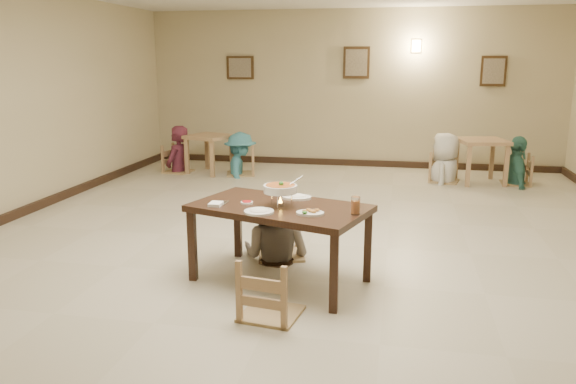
% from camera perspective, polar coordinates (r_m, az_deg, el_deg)
% --- Properties ---
extents(floor, '(10.00, 10.00, 0.00)m').
position_cam_1_polar(floor, '(6.45, 2.13, -5.23)').
color(floor, '#C0B79F').
rests_on(floor, ground).
extents(wall_back, '(10.00, 0.00, 10.00)m').
position_cam_1_polar(wall_back, '(11.10, 6.38, 10.35)').
color(wall_back, '#BCAE8A').
rests_on(wall_back, floor).
extents(baseboard_back, '(8.00, 0.06, 0.12)m').
position_cam_1_polar(baseboard_back, '(11.23, 6.18, 2.99)').
color(baseboard_back, black).
rests_on(baseboard_back, floor).
extents(baseboard_left, '(0.06, 10.00, 0.12)m').
position_cam_1_polar(baseboard_left, '(8.05, -27.04, -2.51)').
color(baseboard_left, black).
rests_on(baseboard_left, floor).
extents(picture_a, '(0.55, 0.04, 0.45)m').
position_cam_1_polar(picture_a, '(11.45, -4.89, 12.47)').
color(picture_a, '#332111').
rests_on(picture_a, wall_back).
extents(picture_b, '(0.50, 0.04, 0.60)m').
position_cam_1_polar(picture_b, '(11.03, 6.96, 12.92)').
color(picture_b, '#332111').
rests_on(picture_b, wall_back).
extents(picture_c, '(0.45, 0.04, 0.55)m').
position_cam_1_polar(picture_c, '(11.12, 20.15, 11.45)').
color(picture_c, '#332111').
rests_on(picture_c, wall_back).
extents(wall_sconce, '(0.16, 0.05, 0.22)m').
position_cam_1_polar(wall_sconce, '(11.01, 12.90, 14.25)').
color(wall_sconce, '#FFD88C').
rests_on(wall_sconce, wall_back).
extents(main_table, '(1.77, 1.32, 0.74)m').
position_cam_1_polar(main_table, '(5.19, -0.85, -2.21)').
color(main_table, '#331C11').
rests_on(main_table, floor).
extents(chair_far, '(0.47, 0.47, 1.00)m').
position_cam_1_polar(chair_far, '(5.90, -0.72, -1.93)').
color(chair_far, tan).
rests_on(chair_far, floor).
extents(chair_near, '(0.46, 0.46, 0.98)m').
position_cam_1_polar(chair_near, '(4.54, -1.76, -6.84)').
color(chair_near, tan).
rests_on(chair_near, floor).
extents(main_diner, '(0.93, 0.81, 1.64)m').
position_cam_1_polar(main_diner, '(5.77, -1.22, 1.00)').
color(main_diner, gray).
rests_on(main_diner, floor).
extents(curry_warmer, '(0.35, 0.31, 0.28)m').
position_cam_1_polar(curry_warmer, '(5.10, -0.78, 0.31)').
color(curry_warmer, silver).
rests_on(curry_warmer, main_table).
extents(rice_plate_far, '(0.29, 0.29, 0.07)m').
position_cam_1_polar(rice_plate_far, '(5.42, 0.86, -0.50)').
color(rice_plate_far, white).
rests_on(rice_plate_far, main_table).
extents(rice_plate_near, '(0.26, 0.26, 0.06)m').
position_cam_1_polar(rice_plate_near, '(4.92, -2.97, -1.97)').
color(rice_plate_near, white).
rests_on(rice_plate_near, main_table).
extents(fried_plate, '(0.25, 0.25, 0.05)m').
position_cam_1_polar(fried_plate, '(4.87, 2.25, -2.08)').
color(fried_plate, white).
rests_on(fried_plate, main_table).
extents(chili_dish, '(0.12, 0.12, 0.02)m').
position_cam_1_polar(chili_dish, '(5.24, -4.21, -1.07)').
color(chili_dish, white).
rests_on(chili_dish, main_table).
extents(napkin_cutlery, '(0.14, 0.23, 0.03)m').
position_cam_1_polar(napkin_cutlery, '(5.21, -7.31, -1.21)').
color(napkin_cutlery, white).
rests_on(napkin_cutlery, main_table).
extents(drink_glass, '(0.08, 0.08, 0.16)m').
position_cam_1_polar(drink_glass, '(4.89, 6.87, -1.42)').
color(drink_glass, white).
rests_on(drink_glass, main_table).
extents(bg_table_left, '(0.90, 0.90, 0.71)m').
position_cam_1_polar(bg_table_left, '(10.46, -8.01, 5.03)').
color(bg_table_left, '#A47F5A').
rests_on(bg_table_left, floor).
extents(bg_table_right, '(0.89, 0.89, 0.75)m').
position_cam_1_polar(bg_table_right, '(10.03, 19.08, 4.30)').
color(bg_table_right, '#A47F5A').
rests_on(bg_table_right, floor).
extents(bg_chair_ll, '(0.46, 0.46, 0.97)m').
position_cam_1_polar(bg_chair_ll, '(10.63, -11.18, 4.55)').
color(bg_chair_ll, tan).
rests_on(bg_chair_ll, floor).
extents(bg_chair_lr, '(0.50, 0.50, 1.06)m').
position_cam_1_polar(bg_chair_lr, '(10.24, -4.88, 4.68)').
color(bg_chair_lr, tan).
rests_on(bg_chair_lr, floor).
extents(bg_chair_rl, '(0.47, 0.47, 0.99)m').
position_cam_1_polar(bg_chair_rl, '(9.96, 15.71, 3.80)').
color(bg_chair_rl, tan).
rests_on(bg_chair_rl, floor).
extents(bg_chair_rr, '(0.45, 0.45, 0.97)m').
position_cam_1_polar(bg_chair_rr, '(10.16, 22.30, 3.39)').
color(bg_chair_rr, tan).
rests_on(bg_chair_rr, floor).
extents(bg_diner_a, '(0.50, 0.69, 1.74)m').
position_cam_1_polar(bg_diner_a, '(10.58, -11.27, 6.63)').
color(bg_diner_a, '#4F1C2C').
rests_on(bg_diner_a, floor).
extents(bg_diner_b, '(0.83, 1.13, 1.56)m').
position_cam_1_polar(bg_diner_b, '(10.20, -4.91, 6.06)').
color(bg_diner_b, teal).
rests_on(bg_diner_b, floor).
extents(bg_diner_c, '(0.70, 0.92, 1.69)m').
position_cam_1_polar(bg_diner_c, '(9.91, 15.83, 5.80)').
color(bg_diner_c, silver).
rests_on(bg_diner_c, floor).
extents(bg_diner_d, '(0.45, 0.98, 1.64)m').
position_cam_1_polar(bg_diner_d, '(10.11, 22.47, 5.27)').
color(bg_diner_d, '#3F8071').
rests_on(bg_diner_d, floor).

